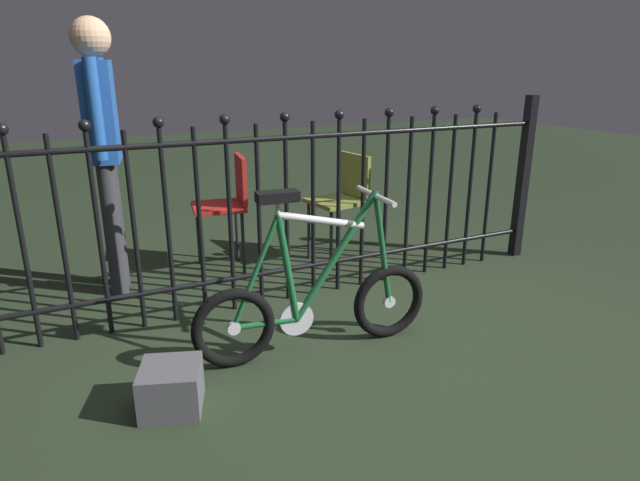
% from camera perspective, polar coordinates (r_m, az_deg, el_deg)
% --- Properties ---
extents(ground_plane, '(20.00, 20.00, 0.00)m').
position_cam_1_polar(ground_plane, '(2.93, 3.77, -11.27)').
color(ground_plane, '#222F1D').
extents(iron_fence, '(3.81, 0.07, 1.23)m').
position_cam_1_polar(iron_fence, '(3.29, -3.72, 3.76)').
color(iron_fence, black).
rests_on(iron_fence, ground).
extents(bicycle, '(1.28, 0.40, 0.87)m').
position_cam_1_polar(bicycle, '(2.77, -0.54, -6.43)').
color(bicycle, black).
rests_on(bicycle, ground).
extents(chair_red, '(0.41, 0.41, 0.83)m').
position_cam_1_polar(chair_red, '(3.91, -9.77, 4.31)').
color(chair_red, black).
rests_on(chair_red, ground).
extents(chair_olive, '(0.42, 0.42, 0.81)m').
position_cam_1_polar(chair_olive, '(4.05, 2.47, 4.89)').
color(chair_olive, black).
rests_on(chair_olive, ground).
extents(person_visitor, '(0.23, 0.47, 1.71)m').
position_cam_1_polar(person_visitor, '(3.63, -22.12, 10.43)').
color(person_visitor, '#2D2D33').
rests_on(person_visitor, ground).
extents(display_crate, '(0.32, 0.32, 0.20)m').
position_cam_1_polar(display_crate, '(2.50, -15.53, -14.83)').
color(display_crate, '#4C4C51').
rests_on(display_crate, ground).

